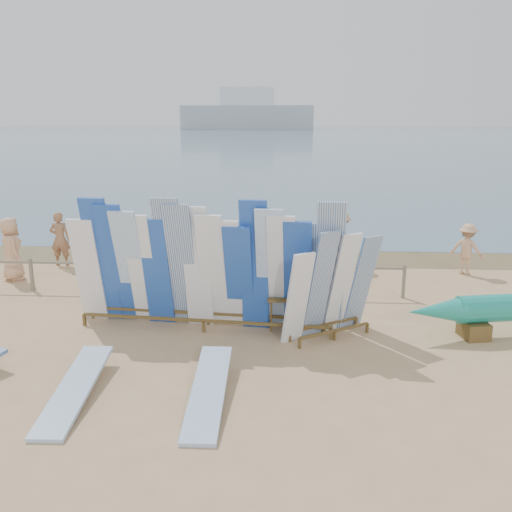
# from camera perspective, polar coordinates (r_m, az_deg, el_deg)

# --- Properties ---
(ground) EXTENTS (160.00, 160.00, 0.00)m
(ground) POSITION_cam_1_polar(r_m,az_deg,el_deg) (12.06, -11.18, -8.39)
(ground) COLOR tan
(ground) RESTS_ON ground
(ocean) EXTENTS (320.00, 240.00, 0.02)m
(ocean) POSITION_cam_1_polar(r_m,az_deg,el_deg) (138.83, 2.41, 12.62)
(ocean) COLOR #47667F
(ocean) RESTS_ON ground
(wet_sand_strip) EXTENTS (40.00, 2.60, 0.01)m
(wet_sand_strip) POSITION_cam_1_polar(r_m,az_deg,el_deg) (18.75, -5.70, 0.14)
(wet_sand_strip) COLOR brown
(wet_sand_strip) RESTS_ON ground
(distant_ship) EXTENTS (45.00, 8.00, 14.00)m
(distant_ship) POSITION_cam_1_polar(r_m,az_deg,el_deg) (191.31, -0.94, 14.74)
(distant_ship) COLOR #999EA3
(distant_ship) RESTS_ON ocean
(fence) EXTENTS (12.08, 0.08, 0.90)m
(fence) POSITION_cam_1_polar(r_m,az_deg,el_deg) (14.61, -8.37, -1.56)
(fence) COLOR #7A715C
(fence) RESTS_ON ground
(main_surfboard_rack) EXTENTS (6.07, 1.24, 3.00)m
(main_surfboard_rack) POSITION_cam_1_polar(r_m,az_deg,el_deg) (11.93, -5.39, -1.56)
(main_surfboard_rack) COLOR brown
(main_surfboard_rack) RESTS_ON ground
(side_surfboard_rack) EXTENTS (2.14, 1.64, 2.42)m
(side_surfboard_rack) POSITION_cam_1_polar(r_m,az_deg,el_deg) (11.58, 7.95, -3.44)
(side_surfboard_rack) COLOR brown
(side_surfboard_rack) RESTS_ON ground
(vendor_table) EXTENTS (0.96, 0.70, 1.23)m
(vendor_table) POSITION_cam_1_polar(r_m,az_deg,el_deg) (12.21, 3.38, -5.77)
(vendor_table) COLOR brown
(vendor_table) RESTS_ON ground
(flat_board_a) EXTENTS (0.66, 2.71, 0.35)m
(flat_board_a) POSITION_cam_1_polar(r_m,az_deg,el_deg) (10.00, -18.43, -13.93)
(flat_board_a) COLOR #8BB1DF
(flat_board_a) RESTS_ON ground
(flat_board_b) EXTENTS (0.62, 2.70, 0.39)m
(flat_board_b) POSITION_cam_1_polar(r_m,az_deg,el_deg) (9.46, -4.99, -14.91)
(flat_board_b) COLOR #8BB1DF
(flat_board_b) RESTS_ON ground
(beach_chair_left) EXTENTS (0.70, 0.72, 0.96)m
(beach_chair_left) POSITION_cam_1_polar(r_m,az_deg,el_deg) (15.63, -9.02, -1.85)
(beach_chair_left) COLOR #B3131A
(beach_chair_left) RESTS_ON ground
(beach_chair_right) EXTENTS (0.68, 0.70, 0.95)m
(beach_chair_right) POSITION_cam_1_polar(r_m,az_deg,el_deg) (15.11, -3.27, -2.27)
(beach_chair_right) COLOR #B3131A
(beach_chair_right) RESTS_ON ground
(stroller) EXTENTS (0.75, 0.93, 1.11)m
(stroller) POSITION_cam_1_polar(r_m,az_deg,el_deg) (15.61, 0.61, -1.04)
(stroller) COLOR #B3131A
(stroller) RESTS_ON ground
(beachgoer_9) EXTENTS (1.12, 1.17, 1.78)m
(beachgoer_9) POSITION_cam_1_polar(r_m,az_deg,el_deg) (17.12, 8.82, 1.70)
(beachgoer_9) COLOR tan
(beachgoer_9) RESTS_ON ground
(beachgoer_2) EXTENTS (0.85, 0.92, 1.75)m
(beachgoer_2) POSITION_cam_1_polar(r_m,az_deg,el_deg) (15.99, -14.73, 0.43)
(beachgoer_2) COLOR beige
(beachgoer_2) RESTS_ON ground
(beachgoer_0) EXTENTS (0.91, 0.96, 1.84)m
(beachgoer_0) POSITION_cam_1_polar(r_m,az_deg,el_deg) (17.15, -24.35, 0.69)
(beachgoer_0) COLOR tan
(beachgoer_0) RESTS_ON ground
(beachgoer_6) EXTENTS (0.55, 0.87, 1.65)m
(beachgoer_6) POSITION_cam_1_polar(r_m,az_deg,el_deg) (16.57, 0.12, 1.22)
(beachgoer_6) COLOR tan
(beachgoer_6) RESTS_ON ground
(beachgoer_8) EXTENTS (0.86, 0.67, 1.60)m
(beachgoer_8) POSITION_cam_1_polar(r_m,az_deg,el_deg) (15.28, 1.45, -0.01)
(beachgoer_8) COLOR beige
(beachgoer_8) RESTS_ON ground
(beachgoer_1) EXTENTS (0.64, 0.36, 1.74)m
(beachgoer_1) POSITION_cam_1_polar(r_m,az_deg,el_deg) (18.24, -19.93, 1.72)
(beachgoer_1) COLOR #8C6042
(beachgoer_1) RESTS_ON ground
(beachgoer_extra_0) EXTENTS (1.06, 0.90, 1.54)m
(beachgoer_extra_0) POSITION_cam_1_polar(r_m,az_deg,el_deg) (17.41, 21.32, 0.68)
(beachgoer_extra_0) COLOR tan
(beachgoer_extra_0) RESTS_ON ground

